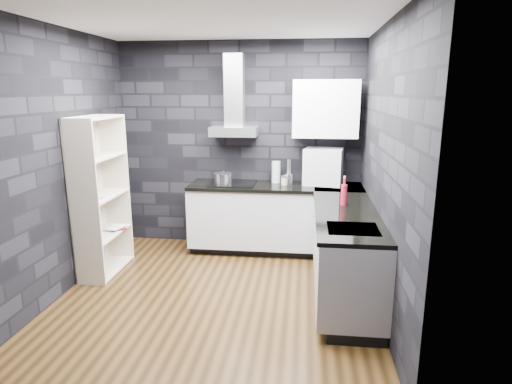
% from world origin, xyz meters
% --- Properties ---
extents(ground, '(3.20, 3.20, 0.00)m').
position_xyz_m(ground, '(0.00, 0.00, 0.00)').
color(ground, '#402912').
extents(ceiling, '(3.20, 3.20, 0.00)m').
position_xyz_m(ceiling, '(0.00, 0.00, 2.70)').
color(ceiling, white).
extents(wall_back, '(3.20, 0.05, 2.70)m').
position_xyz_m(wall_back, '(0.00, 1.62, 1.35)').
color(wall_back, black).
rests_on(wall_back, ground).
extents(wall_front, '(3.20, 0.05, 2.70)m').
position_xyz_m(wall_front, '(0.00, -1.62, 1.35)').
color(wall_front, black).
rests_on(wall_front, ground).
extents(wall_left, '(0.05, 3.20, 2.70)m').
position_xyz_m(wall_left, '(-1.62, 0.00, 1.35)').
color(wall_left, black).
rests_on(wall_left, ground).
extents(wall_right, '(0.05, 3.20, 2.70)m').
position_xyz_m(wall_right, '(1.62, 0.00, 1.35)').
color(wall_right, black).
rests_on(wall_right, ground).
extents(toekick_back, '(2.18, 0.50, 0.10)m').
position_xyz_m(toekick_back, '(0.50, 1.34, 0.05)').
color(toekick_back, black).
rests_on(toekick_back, ground).
extents(toekick_right, '(0.50, 1.78, 0.10)m').
position_xyz_m(toekick_right, '(1.34, 0.10, 0.05)').
color(toekick_right, black).
rests_on(toekick_right, ground).
extents(counter_back_cab, '(2.20, 0.60, 0.76)m').
position_xyz_m(counter_back_cab, '(0.50, 1.30, 0.48)').
color(counter_back_cab, '#BBBABF').
rests_on(counter_back_cab, ground).
extents(counter_right_cab, '(0.60, 1.80, 0.76)m').
position_xyz_m(counter_right_cab, '(1.30, 0.10, 0.48)').
color(counter_right_cab, '#BBBABF').
rests_on(counter_right_cab, ground).
extents(counter_back_top, '(2.20, 0.62, 0.04)m').
position_xyz_m(counter_back_top, '(0.50, 1.29, 0.88)').
color(counter_back_top, black).
rests_on(counter_back_top, counter_back_cab).
extents(counter_right_top, '(0.62, 1.80, 0.04)m').
position_xyz_m(counter_right_top, '(1.29, 0.10, 0.88)').
color(counter_right_top, black).
rests_on(counter_right_top, counter_right_cab).
extents(counter_corner_top, '(0.62, 0.62, 0.04)m').
position_xyz_m(counter_corner_top, '(1.30, 1.30, 0.88)').
color(counter_corner_top, black).
rests_on(counter_corner_top, counter_right_cab).
extents(hood_body, '(0.60, 0.34, 0.12)m').
position_xyz_m(hood_body, '(-0.05, 1.43, 1.56)').
color(hood_body, silver).
rests_on(hood_body, wall_back).
extents(hood_chimney, '(0.24, 0.20, 0.90)m').
position_xyz_m(hood_chimney, '(-0.05, 1.50, 2.07)').
color(hood_chimney, silver).
rests_on(hood_chimney, hood_body).
extents(upper_cabinet, '(0.80, 0.35, 0.70)m').
position_xyz_m(upper_cabinet, '(1.10, 1.43, 1.85)').
color(upper_cabinet, white).
rests_on(upper_cabinet, wall_back).
extents(cooktop, '(0.58, 0.50, 0.01)m').
position_xyz_m(cooktop, '(-0.05, 1.30, 0.91)').
color(cooktop, black).
rests_on(cooktop, counter_back_top).
extents(sink_rim, '(0.44, 0.40, 0.01)m').
position_xyz_m(sink_rim, '(1.30, -0.40, 0.89)').
color(sink_rim, silver).
rests_on(sink_rim, counter_right_top).
extents(pot, '(0.26, 0.26, 0.13)m').
position_xyz_m(pot, '(-0.15, 1.18, 0.98)').
color(pot, silver).
rests_on(pot, cooktop).
extents(glass_vase, '(0.14, 0.14, 0.28)m').
position_xyz_m(glass_vase, '(0.50, 1.44, 1.04)').
color(glass_vase, '#B5BDC3').
rests_on(glass_vase, counter_back_top).
extents(storage_jar, '(0.10, 0.10, 0.10)m').
position_xyz_m(storage_jar, '(0.61, 1.31, 0.95)').
color(storage_jar, tan).
rests_on(storage_jar, counter_back_top).
extents(utensil_crock, '(0.11, 0.11, 0.13)m').
position_xyz_m(utensil_crock, '(0.66, 1.37, 0.97)').
color(utensil_crock, silver).
rests_on(utensil_crock, counter_back_top).
extents(appliance_garage, '(0.53, 0.44, 0.47)m').
position_xyz_m(appliance_garage, '(1.10, 1.41, 1.12)').
color(appliance_garage, silver).
rests_on(appliance_garage, counter_back_top).
extents(red_bottle, '(0.08, 0.08, 0.22)m').
position_xyz_m(red_bottle, '(1.28, 0.39, 1.01)').
color(red_bottle, maroon).
rests_on(red_bottle, counter_right_top).
extents(bookshelf, '(0.44, 0.84, 1.80)m').
position_xyz_m(bookshelf, '(-1.42, 0.45, 0.90)').
color(bookshelf, beige).
rests_on(bookshelf, ground).
extents(fruit_bowl, '(0.25, 0.25, 0.05)m').
position_xyz_m(fruit_bowl, '(-1.42, 0.30, 0.94)').
color(fruit_bowl, silver).
rests_on(fruit_bowl, bookshelf).
extents(book_red, '(0.15, 0.11, 0.23)m').
position_xyz_m(book_red, '(-1.42, 0.60, 0.57)').
color(book_red, maroon).
rests_on(book_red, bookshelf).
extents(book_second, '(0.17, 0.06, 0.23)m').
position_xyz_m(book_second, '(-1.43, 0.62, 0.59)').
color(book_second, '#B2B2B2').
rests_on(book_second, bookshelf).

